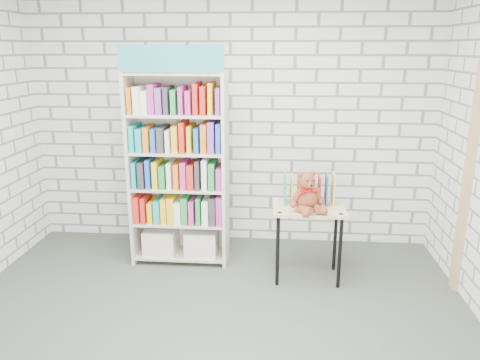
{
  "coord_description": "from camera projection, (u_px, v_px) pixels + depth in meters",
  "views": [
    {
      "loc": [
        0.54,
        -3.2,
        2.2
      ],
      "look_at": [
        0.19,
        0.95,
        1.02
      ],
      "focal_mm": 35.0,
      "sensor_mm": 36.0,
      "label": 1
    }
  ],
  "objects": [
    {
      "name": "bookshelf",
      "position": [
        179.0,
        168.0,
        4.77
      ],
      "size": [
        0.99,
        0.39,
        2.22
      ],
      "color": "beige",
      "rests_on": "ground"
    },
    {
      "name": "display_table",
      "position": [
        309.0,
        217.0,
        4.48
      ],
      "size": [
        0.69,
        0.48,
        0.74
      ],
      "color": "tan",
      "rests_on": "ground"
    },
    {
      "name": "door_trim",
      "position": [
        467.0,
        182.0,
        4.16
      ],
      "size": [
        0.05,
        0.12,
        2.1
      ],
      "primitive_type": "cube",
      "color": "tan",
      "rests_on": "ground"
    },
    {
      "name": "ground",
      "position": [
        206.0,
        335.0,
        3.71
      ],
      "size": [
        4.5,
        4.5,
        0.0
      ],
      "primitive_type": "plane",
      "color": "#40483D",
      "rests_on": "ground"
    },
    {
      "name": "teddy_bear",
      "position": [
        307.0,
        195.0,
        4.31
      ],
      "size": [
        0.35,
        0.34,
        0.38
      ],
      "color": "brown",
      "rests_on": "display_table"
    },
    {
      "name": "room_shell",
      "position": [
        201.0,
        110.0,
        3.22
      ],
      "size": [
        4.52,
        4.02,
        2.81
      ],
      "color": "silver",
      "rests_on": "ground"
    },
    {
      "name": "table_books",
      "position": [
        309.0,
        189.0,
        4.52
      ],
      "size": [
        0.48,
        0.21,
        0.28
      ],
      "color": "teal",
      "rests_on": "display_table"
    }
  ]
}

